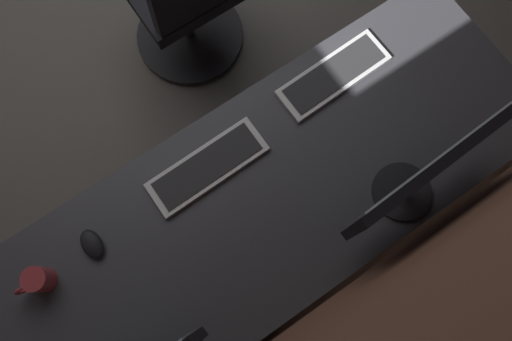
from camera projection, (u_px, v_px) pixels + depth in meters
wall_back at (491, 247)px, 0.97m from camera, size 4.47×0.10×2.60m
desk at (264, 202)px, 1.64m from camera, size 2.03×0.72×0.73m
drawer_pedestal at (196, 269)px, 1.90m from camera, size 0.40×0.51×0.69m
monitor_primary at (425, 175)px, 1.36m from camera, size 0.55×0.20×0.40m
keyboard_main at (334, 75)px, 1.68m from camera, size 0.42×0.15×0.02m
keyboard_spare at (207, 167)px, 1.60m from camera, size 0.42×0.15×0.02m
mouse_main at (92, 244)px, 1.53m from camera, size 0.06×0.10×0.03m
coffee_mug at (38, 280)px, 1.47m from camera, size 0.12×0.08×0.09m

